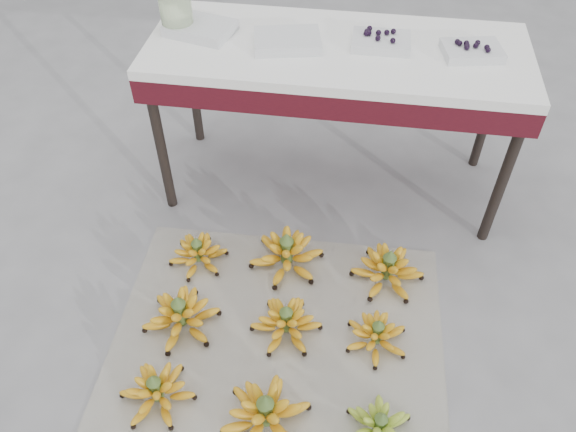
# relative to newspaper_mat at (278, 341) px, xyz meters

# --- Properties ---
(ground) EXTENTS (60.00, 60.00, 0.00)m
(ground) POSITION_rel_newspaper_mat_xyz_m (-0.03, 0.06, -0.00)
(ground) COLOR slate
(ground) RESTS_ON ground
(newspaper_mat) EXTENTS (1.28, 1.08, 0.01)m
(newspaper_mat) POSITION_rel_newspaper_mat_xyz_m (0.00, 0.00, 0.00)
(newspaper_mat) COLOR white
(newspaper_mat) RESTS_ON ground
(bunch_front_left) EXTENTS (0.31, 0.31, 0.16)m
(bunch_front_left) POSITION_rel_newspaper_mat_xyz_m (-0.37, -0.30, 0.06)
(bunch_front_left) COLOR gold
(bunch_front_left) RESTS_ON newspaper_mat
(bunch_front_center) EXTENTS (0.36, 0.36, 0.19)m
(bunch_front_center) POSITION_rel_newspaper_mat_xyz_m (0.01, -0.32, 0.07)
(bunch_front_center) COLOR gold
(bunch_front_center) RESTS_ON newspaper_mat
(bunch_front_right) EXTENTS (0.26, 0.26, 0.14)m
(bunch_front_right) POSITION_rel_newspaper_mat_xyz_m (0.39, -0.31, 0.05)
(bunch_front_right) COLOR #7CBA2E
(bunch_front_right) RESTS_ON newspaper_mat
(bunch_mid_left) EXTENTS (0.36, 0.36, 0.18)m
(bunch_mid_left) POSITION_rel_newspaper_mat_xyz_m (-0.38, 0.02, 0.06)
(bunch_mid_left) COLOR gold
(bunch_mid_left) RESTS_ON newspaper_mat
(bunch_mid_center) EXTENTS (0.31, 0.31, 0.16)m
(bunch_mid_center) POSITION_rel_newspaper_mat_xyz_m (0.03, 0.05, 0.06)
(bunch_mid_center) COLOR gold
(bunch_mid_center) RESTS_ON newspaper_mat
(bunch_mid_right) EXTENTS (0.27, 0.27, 0.15)m
(bunch_mid_right) POSITION_rel_newspaper_mat_xyz_m (0.37, 0.05, 0.05)
(bunch_mid_right) COLOR gold
(bunch_mid_right) RESTS_ON newspaper_mat
(bunch_back_left) EXTENTS (0.27, 0.27, 0.15)m
(bunch_back_left) POSITION_rel_newspaper_mat_xyz_m (-0.40, 0.34, 0.05)
(bunch_back_left) COLOR gold
(bunch_back_left) RESTS_ON newspaper_mat
(bunch_back_center) EXTENTS (0.36, 0.36, 0.19)m
(bunch_back_center) POSITION_rel_newspaper_mat_xyz_m (-0.02, 0.38, 0.07)
(bunch_back_center) COLOR gold
(bunch_back_center) RESTS_ON newspaper_mat
(bunch_back_right) EXTENTS (0.34, 0.34, 0.18)m
(bunch_back_right) POSITION_rel_newspaper_mat_xyz_m (0.40, 0.36, 0.06)
(bunch_back_right) COLOR gold
(bunch_back_right) RESTS_ON newspaper_mat
(vendor_table) EXTENTS (1.54, 0.62, 0.74)m
(vendor_table) POSITION_rel_newspaper_mat_xyz_m (0.10, 0.93, 0.65)
(vendor_table) COLOR black
(vendor_table) RESTS_ON ground
(tray_far_left) EXTENTS (0.30, 0.25, 0.04)m
(tray_far_left) POSITION_rel_newspaper_mat_xyz_m (-0.46, 0.95, 0.76)
(tray_far_left) COLOR silver
(tray_far_left) RESTS_ON vendor_table
(tray_left) EXTENTS (0.29, 0.24, 0.04)m
(tray_left) POSITION_rel_newspaper_mat_xyz_m (-0.10, 0.90, 0.76)
(tray_left) COLOR silver
(tray_left) RESTS_ON vendor_table
(tray_right) EXTENTS (0.23, 0.17, 0.06)m
(tray_right) POSITION_rel_newspaper_mat_xyz_m (0.27, 0.95, 0.76)
(tray_right) COLOR silver
(tray_right) RESTS_ON vendor_table
(tray_far_right) EXTENTS (0.25, 0.20, 0.06)m
(tray_far_right) POSITION_rel_newspaper_mat_xyz_m (0.63, 0.93, 0.76)
(tray_far_right) COLOR silver
(tray_far_right) RESTS_ON vendor_table
(glass_jar) EXTENTS (0.14, 0.14, 0.16)m
(glass_jar) POSITION_rel_newspaper_mat_xyz_m (-0.56, 0.95, 0.82)
(glass_jar) COLOR #DEF5C3
(glass_jar) RESTS_ON vendor_table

